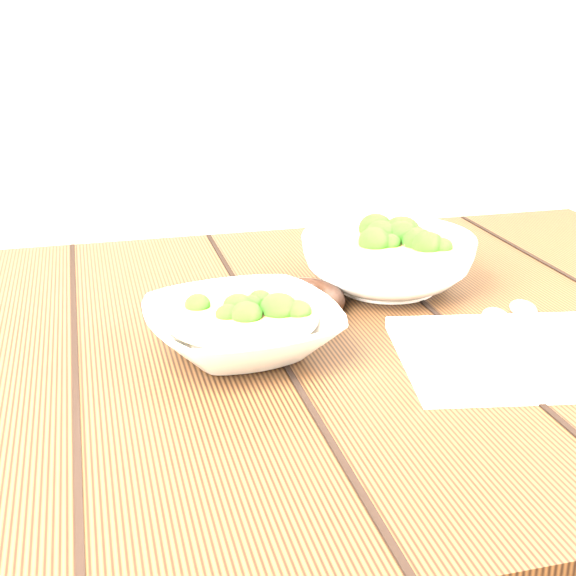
{
  "coord_description": "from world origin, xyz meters",
  "views": [
    {
      "loc": [
        -0.2,
        -0.76,
        1.09
      ],
      "look_at": [
        0.0,
        0.01,
        0.8
      ],
      "focal_mm": 50.0,
      "sensor_mm": 36.0,
      "label": 1
    }
  ],
  "objects_px": {
    "table": "(287,433)",
    "trivet": "(299,300)",
    "soup_bowl_front": "(242,327)",
    "soup_bowl_back": "(388,260)",
    "napkin": "(515,355)"
  },
  "relations": [
    {
      "from": "table",
      "to": "trivet",
      "type": "bearing_deg",
      "value": 64.53
    },
    {
      "from": "table",
      "to": "soup_bowl_front",
      "type": "relative_size",
      "value": 5.52
    },
    {
      "from": "table",
      "to": "trivet",
      "type": "xyz_separation_m",
      "value": [
        0.03,
        0.06,
        0.13
      ]
    },
    {
      "from": "soup_bowl_back",
      "to": "napkin",
      "type": "xyz_separation_m",
      "value": [
        0.05,
        -0.23,
        -0.03
      ]
    },
    {
      "from": "table",
      "to": "napkin",
      "type": "bearing_deg",
      "value": -30.37
    },
    {
      "from": "trivet",
      "to": "napkin",
      "type": "relative_size",
      "value": 0.48
    },
    {
      "from": "soup_bowl_front",
      "to": "trivet",
      "type": "distance_m",
      "value": 0.13
    },
    {
      "from": "table",
      "to": "soup_bowl_back",
      "type": "height_order",
      "value": "soup_bowl_back"
    },
    {
      "from": "soup_bowl_front",
      "to": "soup_bowl_back",
      "type": "distance_m",
      "value": 0.25
    },
    {
      "from": "table",
      "to": "napkin",
      "type": "relative_size",
      "value": 5.31
    },
    {
      "from": "napkin",
      "to": "trivet",
      "type": "bearing_deg",
      "value": 143.92
    },
    {
      "from": "table",
      "to": "soup_bowl_front",
      "type": "distance_m",
      "value": 0.16
    },
    {
      "from": "trivet",
      "to": "napkin",
      "type": "xyz_separation_m",
      "value": [
        0.17,
        -0.18,
        -0.01
      ]
    },
    {
      "from": "soup_bowl_front",
      "to": "trivet",
      "type": "bearing_deg",
      "value": 47.46
    },
    {
      "from": "table",
      "to": "soup_bowl_front",
      "type": "height_order",
      "value": "soup_bowl_front"
    }
  ]
}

